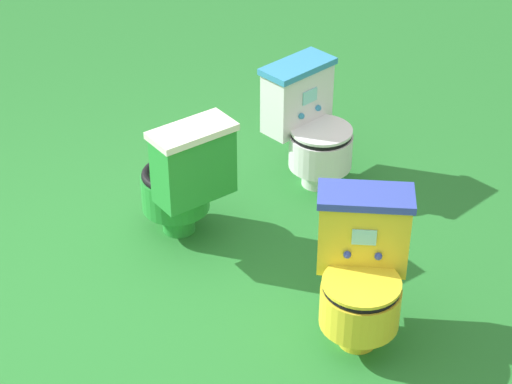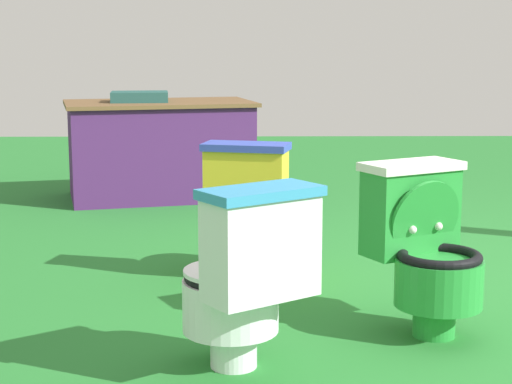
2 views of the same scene
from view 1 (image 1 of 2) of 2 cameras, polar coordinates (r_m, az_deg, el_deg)
name	(u,v)px [view 1 (image 1 of 2)]	position (r m, az deg, el deg)	size (l,w,h in m)	color
ground	(54,333)	(4.53, -12.44, -8.57)	(14.00, 14.00, 0.00)	#26752D
toilet_green	(184,178)	(4.84, -4.53, 0.86)	(0.58, 0.62, 0.73)	green
toilet_white	(310,125)	(5.32, 3.38, 4.16)	(0.61, 0.63, 0.73)	white
toilet_yellow	(362,271)	(4.22, 6.58, -4.90)	(0.51, 0.57, 0.73)	yellow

